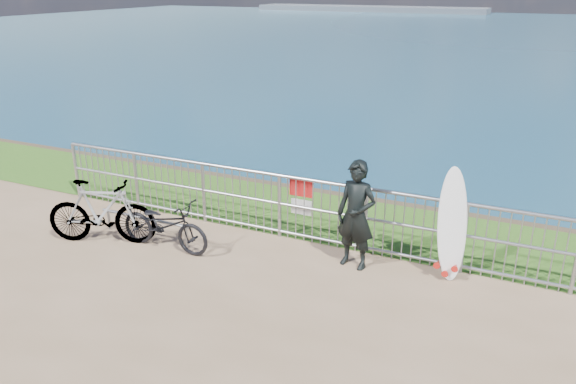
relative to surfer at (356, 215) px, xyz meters
The scene contains 8 objects.
grass_strip 2.03m from the surfer, 122.29° to the left, with size 120.00×120.00×0.00m, color #285317.
seascape 153.11m from the surfer, 107.00° to the left, with size 260.00×260.00×5.00m.
railing 1.11m from the surfer, 154.43° to the left, with size 10.06×0.10×1.13m.
surfer is the anchor object (origin of this frame).
surfboard 1.38m from the surfer, 11.01° to the left, with size 0.56×0.54×1.67m.
bicycle_near 3.08m from the surfer, 165.96° to the right, with size 0.56×1.62×0.85m, color black.
bicycle_far 4.17m from the surfer, 166.46° to the right, with size 0.51×1.82×1.10m, color black.
bike_rack 3.59m from the surfer, behind, with size 1.83×0.05×0.38m.
Camera 1 is at (3.29, -6.24, 4.11)m, focal length 35.00 mm.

